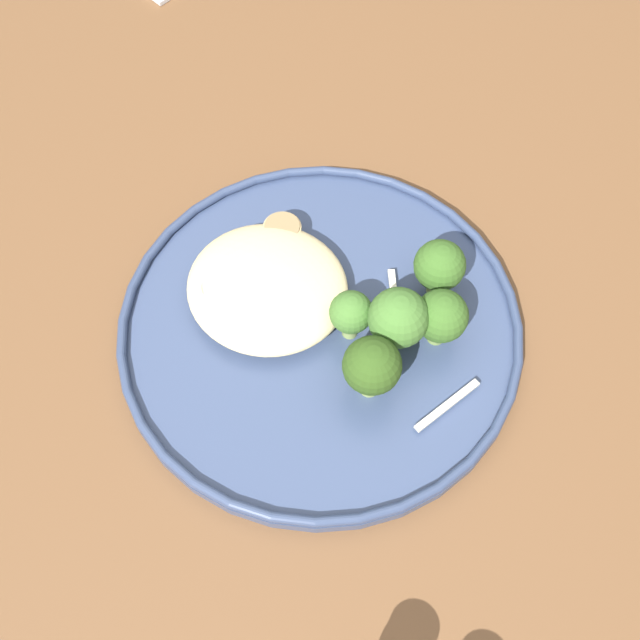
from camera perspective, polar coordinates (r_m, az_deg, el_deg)
name	(u,v)px	position (r m, az deg, el deg)	size (l,w,h in m)	color
ground	(289,556)	(1.27, -2.25, -16.84)	(6.00, 6.00, 0.00)	#665B51
wooden_dining_table	(262,377)	(0.64, -4.27, -4.15)	(1.40, 1.00, 0.74)	brown
dinner_plate	(320,328)	(0.56, 0.00, -0.57)	(0.29, 0.29, 0.02)	#38476B
noodle_bed	(265,287)	(0.56, -4.02, 2.44)	(0.12, 0.11, 0.03)	beige
seared_scallop_on_noodles	(220,293)	(0.56, -7.29, 2.00)	(0.03, 0.03, 0.02)	beige
seared_scallop_left_edge	(223,259)	(0.58, -7.09, 4.44)	(0.02, 0.02, 0.01)	#E5C689
seared_scallop_front_small	(256,271)	(0.57, -4.71, 3.55)	(0.03, 0.03, 0.01)	beige
seared_scallop_tilted_round	(281,288)	(0.56, -2.85, 2.34)	(0.03, 0.03, 0.01)	beige
seared_scallop_half_hidden	(321,285)	(0.57, 0.08, 2.61)	(0.03, 0.03, 0.01)	#E5C689
seared_scallop_large_seared	(292,261)	(0.58, -2.02, 4.34)	(0.03, 0.03, 0.02)	beige
seared_scallop_right_edge	(282,232)	(0.59, -2.76, 6.43)	(0.03, 0.03, 0.02)	#DBB77A
broccoli_floret_split_head	(441,317)	(0.54, 8.84, 0.24)	(0.04, 0.04, 0.05)	#7A994C
broccoli_floret_near_rim	(372,367)	(0.51, 3.82, -3.41)	(0.04, 0.04, 0.06)	#89A356
broccoli_floret_front_edge	(351,313)	(0.53, 2.28, 0.49)	(0.03, 0.03, 0.04)	#89A356
broccoli_floret_small_sprig	(398,318)	(0.52, 5.73, 0.12)	(0.04, 0.04, 0.06)	#89A356
broccoli_floret_left_leaning	(439,266)	(0.55, 8.72, 3.91)	(0.04, 0.04, 0.05)	#89A356
onion_sliver_pale_crescent	(447,405)	(0.54, 9.28, -6.17)	(0.06, 0.01, 0.00)	silver
onion_sliver_long_sliver	(395,303)	(0.57, 5.49, 1.24)	(0.06, 0.01, 0.00)	silver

